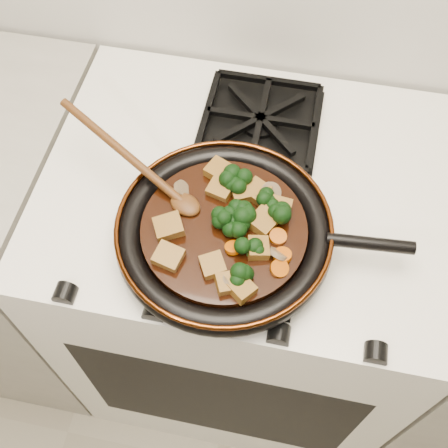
# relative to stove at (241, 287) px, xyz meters

# --- Properties ---
(stove) EXTENTS (0.76, 0.60, 0.90)m
(stove) POSITION_rel_stove_xyz_m (0.00, 0.00, 0.00)
(stove) COLOR white
(stove) RESTS_ON ground
(burner_grate_front) EXTENTS (0.23, 0.23, 0.03)m
(burner_grate_front) POSITION_rel_stove_xyz_m (0.00, -0.14, 0.46)
(burner_grate_front) COLOR black
(burner_grate_front) RESTS_ON stove
(burner_grate_back) EXTENTS (0.23, 0.23, 0.03)m
(burner_grate_back) POSITION_rel_stove_xyz_m (0.00, 0.14, 0.46)
(burner_grate_back) COLOR black
(burner_grate_back) RESTS_ON stove
(skillet) EXTENTS (0.49, 0.36, 0.05)m
(skillet) POSITION_rel_stove_xyz_m (-0.01, -0.14, 0.49)
(skillet) COLOR black
(skillet) RESTS_ON burner_grate_front
(braising_sauce) EXTENTS (0.27, 0.27, 0.02)m
(braising_sauce) POSITION_rel_stove_xyz_m (-0.02, -0.14, 0.50)
(braising_sauce) COLOR black
(braising_sauce) RESTS_ON skillet
(tofu_cube_0) EXTENTS (0.05, 0.05, 0.02)m
(tofu_cube_0) POSITION_rel_stove_xyz_m (-0.05, -0.03, 0.52)
(tofu_cube_0) COLOR brown
(tofu_cube_0) RESTS_ON braising_sauce
(tofu_cube_1) EXTENTS (0.05, 0.04, 0.03)m
(tofu_cube_1) POSITION_rel_stove_xyz_m (0.06, -0.09, 0.52)
(tofu_cube_1) COLOR brown
(tofu_cube_1) RESTS_ON braising_sauce
(tofu_cube_2) EXTENTS (0.05, 0.05, 0.02)m
(tofu_cube_2) POSITION_rel_stove_xyz_m (-0.02, -0.21, 0.52)
(tofu_cube_2) COLOR brown
(tofu_cube_2) RESTS_ON braising_sauce
(tofu_cube_3) EXTENTS (0.05, 0.05, 0.02)m
(tofu_cube_3) POSITION_rel_stove_xyz_m (0.03, -0.06, 0.52)
(tofu_cube_3) COLOR brown
(tofu_cube_3) RESTS_ON braising_sauce
(tofu_cube_4) EXTENTS (0.06, 0.06, 0.03)m
(tofu_cube_4) POSITION_rel_stove_xyz_m (0.04, -0.12, 0.52)
(tofu_cube_4) COLOR brown
(tofu_cube_4) RESTS_ON braising_sauce
(tofu_cube_5) EXTENTS (0.05, 0.05, 0.02)m
(tofu_cube_5) POSITION_rel_stove_xyz_m (0.03, -0.24, 0.52)
(tofu_cube_5) COLOR brown
(tofu_cube_5) RESTS_ON braising_sauce
(tofu_cube_6) EXTENTS (0.05, 0.05, 0.02)m
(tofu_cube_6) POSITION_rel_stove_xyz_m (0.00, -0.07, 0.52)
(tofu_cube_6) COLOR brown
(tofu_cube_6) RESTS_ON braising_sauce
(tofu_cube_7) EXTENTS (0.06, 0.06, 0.03)m
(tofu_cube_7) POSITION_rel_stove_xyz_m (-0.10, -0.16, 0.52)
(tofu_cube_7) COLOR brown
(tofu_cube_7) RESTS_ON braising_sauce
(tofu_cube_8) EXTENTS (0.05, 0.05, 0.03)m
(tofu_cube_8) POSITION_rel_stove_xyz_m (-0.09, -0.21, 0.52)
(tofu_cube_8) COLOR brown
(tofu_cube_8) RESTS_ON braising_sauce
(tofu_cube_9) EXTENTS (0.05, 0.04, 0.02)m
(tofu_cube_9) POSITION_rel_stove_xyz_m (0.01, -0.24, 0.52)
(tofu_cube_9) COLOR brown
(tofu_cube_9) RESTS_ON braising_sauce
(tofu_cube_10) EXTENTS (0.05, 0.05, 0.03)m
(tofu_cube_10) POSITION_rel_stove_xyz_m (-0.04, -0.07, 0.52)
(tofu_cube_10) COLOR brown
(tofu_cube_10) RESTS_ON braising_sauce
(tofu_cube_11) EXTENTS (0.04, 0.04, 0.02)m
(tofu_cube_11) POSITION_rel_stove_xyz_m (0.05, -0.17, 0.52)
(tofu_cube_11) COLOR brown
(tofu_cube_11) RESTS_ON braising_sauce
(broccoli_floret_0) EXTENTS (0.09, 0.09, 0.07)m
(broccoli_floret_0) POSITION_rel_stove_xyz_m (0.00, -0.14, 0.52)
(broccoli_floret_0) COLOR black
(broccoli_floret_0) RESTS_ON braising_sauce
(broccoli_floret_1) EXTENTS (0.09, 0.08, 0.07)m
(broccoli_floret_1) POSITION_rel_stove_xyz_m (0.02, -0.22, 0.52)
(broccoli_floret_1) COLOR black
(broccoli_floret_1) RESTS_ON braising_sauce
(broccoli_floret_2) EXTENTS (0.07, 0.07, 0.06)m
(broccoli_floret_2) POSITION_rel_stove_xyz_m (0.03, -0.18, 0.52)
(broccoli_floret_2) COLOR black
(broccoli_floret_2) RESTS_ON braising_sauce
(broccoli_floret_3) EXTENTS (0.09, 0.09, 0.06)m
(broccoli_floret_3) POSITION_rel_stove_xyz_m (0.07, -0.10, 0.52)
(broccoli_floret_3) COLOR black
(broccoli_floret_3) RESTS_ON braising_sauce
(broccoli_floret_4) EXTENTS (0.09, 0.09, 0.07)m
(broccoli_floret_4) POSITION_rel_stove_xyz_m (-0.01, -0.13, 0.52)
(broccoli_floret_4) COLOR black
(broccoli_floret_4) RESTS_ON braising_sauce
(broccoli_floret_5) EXTENTS (0.09, 0.08, 0.06)m
(broccoli_floret_5) POSITION_rel_stove_xyz_m (0.05, -0.08, 0.52)
(broccoli_floret_5) COLOR black
(broccoli_floret_5) RESTS_ON braising_sauce
(broccoli_floret_6) EXTENTS (0.09, 0.09, 0.07)m
(broccoli_floret_6) POSITION_rel_stove_xyz_m (0.01, -0.12, 0.52)
(broccoli_floret_6) COLOR black
(broccoli_floret_6) RESTS_ON braising_sauce
(broccoli_floret_7) EXTENTS (0.06, 0.06, 0.06)m
(broccoli_floret_7) POSITION_rel_stove_xyz_m (-0.01, -0.06, 0.52)
(broccoli_floret_7) COLOR black
(broccoli_floret_7) RESTS_ON braising_sauce
(carrot_coin_0) EXTENTS (0.03, 0.03, 0.02)m
(carrot_coin_0) POSITION_rel_stove_xyz_m (0.08, -0.20, 0.51)
(carrot_coin_0) COLOR #B24904
(carrot_coin_0) RESTS_ON braising_sauce
(carrot_coin_1) EXTENTS (0.03, 0.03, 0.01)m
(carrot_coin_1) POSITION_rel_stove_xyz_m (0.08, -0.17, 0.51)
(carrot_coin_1) COLOR #B24904
(carrot_coin_1) RESTS_ON braising_sauce
(carrot_coin_2) EXTENTS (0.03, 0.03, 0.02)m
(carrot_coin_2) POSITION_rel_stove_xyz_m (0.01, -0.17, 0.51)
(carrot_coin_2) COLOR #B24904
(carrot_coin_2) RESTS_ON braising_sauce
(carrot_coin_3) EXTENTS (0.03, 0.03, 0.01)m
(carrot_coin_3) POSITION_rel_stove_xyz_m (0.07, -0.14, 0.51)
(carrot_coin_3) COLOR #B24904
(carrot_coin_3) RESTS_ON braising_sauce
(mushroom_slice_0) EXTENTS (0.04, 0.04, 0.03)m
(mushroom_slice_0) POSITION_rel_stove_xyz_m (0.08, -0.17, 0.52)
(mushroom_slice_0) COLOR brown
(mushroom_slice_0) RESTS_ON braising_sauce
(mushroom_slice_1) EXTENTS (0.05, 0.05, 0.03)m
(mushroom_slice_1) POSITION_rel_stove_xyz_m (0.05, -0.06, 0.52)
(mushroom_slice_1) COLOR brown
(mushroom_slice_1) RESTS_ON braising_sauce
(mushroom_slice_2) EXTENTS (0.03, 0.04, 0.03)m
(mushroom_slice_2) POSITION_rel_stove_xyz_m (-0.10, -0.08, 0.52)
(mushroom_slice_2) COLOR brown
(mushroom_slice_2) RESTS_ON braising_sauce
(mushroom_slice_3) EXTENTS (0.04, 0.04, 0.03)m
(mushroom_slice_3) POSITION_rel_stove_xyz_m (0.01, -0.23, 0.52)
(mushroom_slice_3) COLOR brown
(mushroom_slice_3) RESTS_ON braising_sauce
(wooden_spoon) EXTENTS (0.17, 0.10, 0.28)m
(wooden_spoon) POSITION_rel_stove_xyz_m (-0.16, -0.07, 0.53)
(wooden_spoon) COLOR #4E2B10
(wooden_spoon) RESTS_ON braising_sauce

